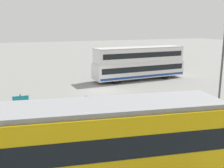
# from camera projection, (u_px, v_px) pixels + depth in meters

# --- Properties ---
(ground_plane) EXTENTS (160.00, 160.00, 0.00)m
(ground_plane) POSITION_uv_depth(u_px,v_px,m) (104.00, 91.00, 26.43)
(ground_plane) COLOR gray
(double_decker_bus) EXTENTS (11.41, 2.99, 3.89)m
(double_decker_bus) POSITION_uv_depth(u_px,v_px,m) (139.00, 63.00, 31.61)
(double_decker_bus) COLOR white
(double_decker_bus) RESTS_ON ground
(tram_yellow) EXTENTS (15.32, 5.15, 3.43)m
(tram_yellow) POSITION_uv_depth(u_px,v_px,m) (42.00, 148.00, 10.37)
(tram_yellow) COLOR #E5B70C
(tram_yellow) RESTS_ON ground
(pedestrian_near_railing) EXTENTS (0.35, 0.36, 1.65)m
(pedestrian_near_railing) POSITION_uv_depth(u_px,v_px,m) (86.00, 105.00, 18.63)
(pedestrian_near_railing) COLOR #33384C
(pedestrian_near_railing) RESTS_ON ground
(pedestrian_crossing) EXTENTS (0.45, 0.45, 1.57)m
(pedestrian_crossing) POSITION_uv_depth(u_px,v_px,m) (135.00, 111.00, 17.44)
(pedestrian_crossing) COLOR #33384C
(pedestrian_crossing) RESTS_ON ground
(pedestrian_railing) EXTENTS (7.25, 0.50, 1.08)m
(pedestrian_railing) POSITION_uv_depth(u_px,v_px,m) (106.00, 105.00, 19.39)
(pedestrian_railing) COLOR gray
(pedestrian_railing) RESTS_ON ground
(info_sign) EXTENTS (0.95, 0.14, 2.34)m
(info_sign) POSITION_uv_depth(u_px,v_px,m) (21.00, 106.00, 16.27)
(info_sign) COLOR slate
(info_sign) RESTS_ON ground
(street_lamp) EXTENTS (0.36, 0.36, 6.66)m
(street_lamp) POSITION_uv_depth(u_px,v_px,m) (223.00, 59.00, 20.49)
(street_lamp) COLOR #4C4C51
(street_lamp) RESTS_ON ground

